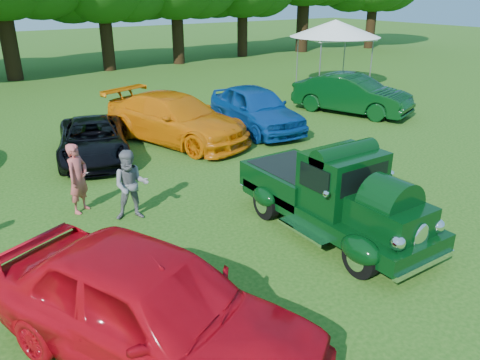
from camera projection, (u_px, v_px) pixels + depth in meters
ground at (297, 270)px, 8.68m from camera, size 120.00×120.00×0.00m
hero_pickup at (333, 196)px, 9.82m from camera, size 2.18×4.69×1.83m
red_convertible at (151, 307)px, 6.31m from camera, size 3.92×5.37×1.70m
back_car_black at (93, 140)px, 14.20m from camera, size 3.10×4.65×1.19m
back_car_orange at (176, 119)px, 15.73m from camera, size 3.90×5.90×1.59m
back_car_blue at (256, 108)px, 17.06m from camera, size 2.36×4.87×1.60m
back_car_green at (352, 94)px, 19.38m from camera, size 3.26×5.11×1.59m
spectator_pink at (78, 178)px, 10.67m from camera, size 0.72×0.68×1.65m
spectator_grey at (131, 185)px, 10.33m from camera, size 0.96×0.87×1.62m
canopy_tent at (335, 29)px, 23.62m from camera, size 5.72×5.72×3.42m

